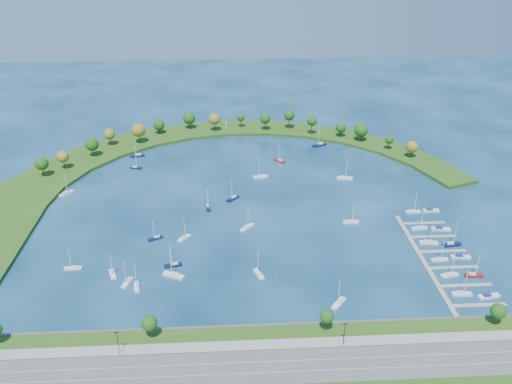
{
  "coord_description": "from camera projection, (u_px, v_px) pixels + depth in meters",
  "views": [
    {
      "loc": [
        -9.6,
        -258.96,
        137.6
      ],
      "look_at": [
        5.0,
        5.0,
        4.0
      ],
      "focal_mm": 37.21,
      "sensor_mm": 36.0,
      "label": 1
    }
  ],
  "objects": [
    {
      "name": "breakwater_trees",
      "position": [
        219.0,
        131.0,
        365.95
      ],
      "size": [
        237.57,
        87.9,
        14.3
      ],
      "color": "#382314",
      "rests_on": "breakwater"
    },
    {
      "name": "docked_boat_0",
      "position": [
        462.0,
        293.0,
        219.81
      ],
      "size": [
        8.38,
        2.64,
        12.2
      ],
      "rotation": [
        0.0,
        0.0,
        -0.04
      ],
      "color": "white",
      "rests_on": "ground"
    },
    {
      "name": "docked_boat_6",
      "position": [
        429.0,
        242.0,
        255.23
      ],
      "size": [
        9.07,
        3.59,
        12.97
      ],
      "rotation": [
        0.0,
        0.0,
        -0.13
      ],
      "color": "white",
      "rests_on": "ground"
    },
    {
      "name": "moored_boat_16",
      "position": [
        112.0,
        273.0,
        232.33
      ],
      "size": [
        4.67,
        8.02,
        11.38
      ],
      "rotation": [
        0.0,
        0.0,
        5.06
      ],
      "color": "white",
      "rests_on": "ground"
    },
    {
      "name": "moored_boat_15",
      "position": [
        137.0,
        286.0,
        224.17
      ],
      "size": [
        3.22,
        7.56,
        10.77
      ],
      "rotation": [
        0.0,
        0.0,
        1.74
      ],
      "color": "white",
      "rests_on": "ground"
    },
    {
      "name": "ground",
      "position": [
        247.0,
        203.0,
        293.3
      ],
      "size": [
        700.0,
        700.0,
        0.0
      ],
      "primitive_type": "plane",
      "color": "#07243F",
      "rests_on": "ground"
    },
    {
      "name": "moored_boat_10",
      "position": [
        351.0,
        221.0,
        273.22
      ],
      "size": [
        8.16,
        2.53,
        11.89
      ],
      "rotation": [
        0.0,
        0.0,
        -0.03
      ],
      "color": "white",
      "rests_on": "ground"
    },
    {
      "name": "moored_boat_0",
      "position": [
        259.0,
        273.0,
        232.32
      ],
      "size": [
        4.81,
        8.2,
        11.64
      ],
      "rotation": [
        0.0,
        0.0,
        1.92
      ],
      "color": "white",
      "rests_on": "ground"
    },
    {
      "name": "south_shoreline",
      "position": [
        262.0,
        366.0,
        183.35
      ],
      "size": [
        420.0,
        43.1,
        11.6
      ],
      "color": "#275015",
      "rests_on": "ground"
    },
    {
      "name": "moored_boat_11",
      "position": [
        127.0,
        282.0,
        226.89
      ],
      "size": [
        4.4,
        8.02,
        11.36
      ],
      "rotation": [
        0.0,
        0.0,
        4.41
      ],
      "color": "white",
      "rests_on": "ground"
    },
    {
      "name": "docked_boat_2",
      "position": [
        450.0,
        274.0,
        231.71
      ],
      "size": [
        8.24,
        3.55,
        11.72
      ],
      "rotation": [
        0.0,
        0.0,
        0.17
      ],
      "color": "white",
      "rests_on": "ground"
    },
    {
      "name": "docked_boat_5",
      "position": [
        460.0,
        257.0,
        244.42
      ],
      "size": [
        9.14,
        3.28,
        1.83
      ],
      "rotation": [
        0.0,
        0.0,
        -0.09
      ],
      "color": "white",
      "rests_on": "ground"
    },
    {
      "name": "moored_boat_6",
      "position": [
        233.0,
        198.0,
        296.49
      ],
      "size": [
        7.66,
        7.83,
        12.58
      ],
      "rotation": [
        0.0,
        0.0,
        3.95
      ],
      "color": "#0A143F",
      "rests_on": "ground"
    },
    {
      "name": "moored_boat_18",
      "position": [
        345.0,
        178.0,
        320.08
      ],
      "size": [
        9.68,
        3.58,
        13.91
      ],
      "rotation": [
        0.0,
        0.0,
        6.18
      ],
      "color": "white",
      "rests_on": "ground"
    },
    {
      "name": "dock_system",
      "position": [
        439.0,
        259.0,
        242.99
      ],
      "size": [
        24.28,
        82.0,
        1.6
      ],
      "color": "gray",
      "rests_on": "ground"
    },
    {
      "name": "moored_boat_3",
      "position": [
        136.0,
        167.0,
        333.99
      ],
      "size": [
        7.66,
        3.82,
        10.85
      ],
      "rotation": [
        0.0,
        0.0,
        6.03
      ],
      "color": "#0A143F",
      "rests_on": "ground"
    },
    {
      "name": "docked_boat_7",
      "position": [
        452.0,
        244.0,
        253.78
      ],
      "size": [
        9.14,
        3.71,
        13.05
      ],
      "rotation": [
        0.0,
        0.0,
        0.14
      ],
      "color": "#0A143F",
      "rests_on": "ground"
    },
    {
      "name": "moored_boat_14",
      "position": [
        339.0,
        303.0,
        214.39
      ],
      "size": [
        7.35,
        8.27,
        12.75
      ],
      "rotation": [
        0.0,
        0.0,
        4.03
      ],
      "color": "white",
      "rests_on": "ground"
    },
    {
      "name": "moored_boat_7",
      "position": [
        184.0,
        237.0,
        259.11
      ],
      "size": [
        6.6,
        7.17,
        11.21
      ],
      "rotation": [
        0.0,
        0.0,
        0.86
      ],
      "color": "white",
      "rests_on": "ground"
    },
    {
      "name": "harbor_tower",
      "position": [
        226.0,
        125.0,
        394.43
      ],
      "size": [
        2.6,
        2.6,
        4.07
      ],
      "color": "gray",
      "rests_on": "breakwater"
    },
    {
      "name": "moored_boat_8",
      "position": [
        320.0,
        145.0,
        368.22
      ],
      "size": [
        10.43,
        6.94,
        14.97
      ],
      "rotation": [
        0.0,
        0.0,
        3.58
      ],
      "color": "#0A143F",
      "rests_on": "ground"
    },
    {
      "name": "docked_boat_9",
      "position": [
        440.0,
        229.0,
        266.79
      ],
      "size": [
        9.67,
        3.88,
        1.92
      ],
      "rotation": [
        0.0,
        0.0,
        -0.14
      ],
      "color": "white",
      "rests_on": "ground"
    },
    {
      "name": "moored_boat_12",
      "position": [
        280.0,
        160.0,
        343.72
      ],
      "size": [
        7.21,
        7.38,
        11.86
      ],
      "rotation": [
        0.0,
        0.0,
        2.34
      ],
      "color": "maroon",
      "rests_on": "ground"
    },
    {
      "name": "moored_boat_17",
      "position": [
        156.0,
        238.0,
        259.02
      ],
      "size": [
        7.45,
        5.13,
        10.75
      ],
      "rotation": [
        0.0,
        0.0,
        3.61
      ],
      "color": "#0A143F",
      "rests_on": "ground"
    },
    {
      "name": "moored_boat_2",
      "position": [
        247.0,
        227.0,
        267.97
      ],
      "size": [
        7.75,
        8.33,
        13.08
      ],
      "rotation": [
        0.0,
        0.0,
        0.85
      ],
      "color": "white",
      "rests_on": "ground"
    },
    {
      "name": "docked_boat_11",
      "position": [
        431.0,
        210.0,
        284.05
      ],
      "size": [
        8.62,
        2.51,
        1.75
      ],
      "rotation": [
        0.0,
        0.0,
        0.01
      ],
      "color": "white",
      "rests_on": "ground"
    },
    {
      "name": "moored_boat_5",
      "position": [
        208.0,
        207.0,
        287.2
      ],
      "size": [
        3.12,
        8.28,
        11.89
      ],
      "rotation": [
        0.0,
        0.0,
        4.82
      ],
      "color": "#0A143F",
      "rests_on": "ground"
    },
    {
      "name": "moored_boat_9",
      "position": [
        174.0,
        275.0,
        231.23
      ],
      "size": [
        10.01,
        6.81,
        14.42
      ],
      "rotation": [
        0.0,
        0.0,
        2.68
      ],
      "color": "white",
      "rests_on": "ground"
    },
    {
      "name": "docked_boat_10",
      "position": [
        413.0,
        211.0,
        282.93
      ],
      "size": [
        7.91,
        2.42,
        11.53
      ],
      "rotation": [
        0.0,
        0.0,
        0.03
      ],
      "color": "white",
      "rests_on": "ground"
    },
    {
      "name": "moored_boat_19",
      "position": [
        260.0,
        176.0,
        321.98
      ],
      "size": [
        9.14,
        3.88,
        13.01
      ],
      "rotation": [
        0.0,
        0.0,
        3.3
      ],
      "color": "white",
      "rests_on": "ground"
    },
    {
      "name": "docked_boat_1",
      "position": [
        489.0,
        296.0,
        218.45
      ],
      "size": [
        9.33,
        3.83,
        1.85
      ],
      "rotation": [
        0.0,
        0.0,
        0.15
      ],
      "color": "white",
      "rests_on": "ground"
    },
    {
      "name": "docked_boat_3",
      "position": [
        474.0,
        275.0,
        231.46
      ],
      "size": [
        8.14,
        2.9,
        11.73
      ],
      "rotation": [
        0.0,
        0.0,
        -0.08
      ],
      "color": "maroon",
      "rests_on": "ground"
    },
    {
      "name": "docked_boat_4",
      "position": [
        440.0,
        259.0,
        242.39
      ],
      "size": [
        7.85,
        2.64,
        11.36
      ],
      "rotation": [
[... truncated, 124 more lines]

